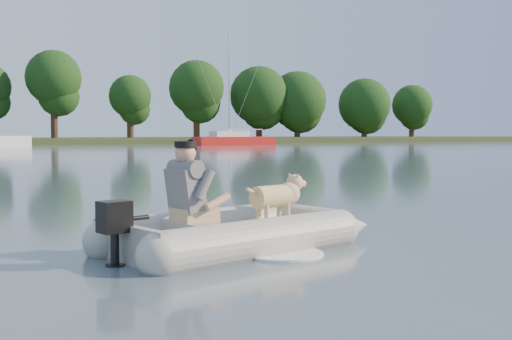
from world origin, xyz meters
name	(u,v)px	position (x,y,z in m)	size (l,w,h in m)	color
water	(290,253)	(0.00, 0.00, 0.00)	(160.00, 160.00, 0.00)	slate
shore_bank	(14,142)	(0.00, 62.00, 0.25)	(160.00, 12.00, 0.70)	#47512D
treeline	(96,92)	(7.97, 61.06, 5.26)	(91.23, 7.35, 9.27)	#332316
dinghy	(237,199)	(-0.38, 0.57, 0.54)	(4.47, 3.46, 1.27)	#A1A19C
man	(187,186)	(-1.01, 0.41, 0.71)	(0.66, 0.57, 0.98)	slate
dog	(273,200)	(0.16, 0.80, 0.47)	(0.85, 0.30, 0.57)	tan
outboard_motor	(115,236)	(-1.83, 0.09, 0.28)	(0.38, 0.27, 0.72)	black
sailboat	(233,140)	(18.70, 49.90, 0.47)	(7.92, 3.09, 10.63)	red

